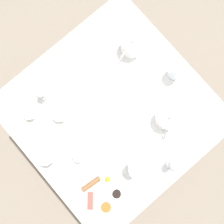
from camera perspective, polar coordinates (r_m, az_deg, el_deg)
ground_plane at (r=1.98m, az=0.00°, el=-1.99°), size 8.00×8.00×0.00m
table at (r=1.31m, az=0.00°, el=-0.35°), size 1.04×1.03×0.75m
breakfast_plate at (r=1.27m, az=-2.60°, el=-20.12°), size 0.30×0.30×0.04m
teapot_near at (r=1.28m, az=5.21°, el=16.97°), size 0.21×0.13×0.12m
teapot_far at (r=1.22m, az=14.31°, el=-1.62°), size 0.15×0.17×0.12m
teacup_with_saucer_left at (r=1.24m, az=-13.26°, el=-0.83°), size 0.15×0.15×0.06m
teacup_with_saucer_right at (r=1.29m, az=-20.41°, el=-0.29°), size 0.15×0.15×0.06m
water_glass_tall at (r=1.27m, az=16.59°, el=10.36°), size 0.08×0.08×0.13m
water_glass_short at (r=1.23m, az=-16.33°, el=-11.16°), size 0.08×0.08×0.12m
wine_glass_spare at (r=1.19m, az=6.03°, el=-14.57°), size 0.08×0.08×0.12m
creamer_jug at (r=1.22m, az=-8.54°, el=-11.42°), size 0.09×0.06×0.06m
pepper_grinder at (r=1.25m, az=-17.95°, el=4.26°), size 0.05×0.05×0.11m
salt_grinder at (r=1.23m, az=15.35°, el=-13.41°), size 0.05×0.05×0.11m
fork_by_plate at (r=1.23m, az=-1.18°, el=-8.16°), size 0.05×0.18×0.00m
knife_by_plate at (r=1.32m, az=-10.96°, el=12.79°), size 0.05×0.19×0.00m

